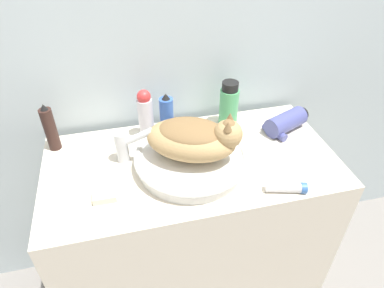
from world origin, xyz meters
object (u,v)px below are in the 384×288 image
at_px(faucet, 125,144).
at_px(lotion_bottle_white, 145,114).
at_px(mouthwash_bottle, 229,105).
at_px(soap_bar, 105,196).
at_px(cat, 194,137).
at_px(hairspray_can_black, 50,128).
at_px(cream_tube, 287,188).
at_px(spray_bottle_trigger, 167,115).
at_px(hair_dryer, 286,122).

height_order(faucet, lotion_bottle_white, lotion_bottle_white).
bearing_deg(mouthwash_bottle, soap_bar, -148.68).
distance_m(cat, hairspray_can_black, 0.53).
height_order(cat, cream_tube, cat).
bearing_deg(mouthwash_bottle, faucet, -162.07).
height_order(cat, mouthwash_bottle, cat).
xyz_separation_m(lotion_bottle_white, soap_bar, (-0.17, -0.31, -0.09)).
distance_m(spray_bottle_trigger, soap_bar, 0.40).
xyz_separation_m(spray_bottle_trigger, cream_tube, (0.31, -0.41, -0.06)).
xyz_separation_m(hair_dryer, soap_bar, (-0.71, -0.21, -0.02)).
height_order(faucet, hair_dryer, faucet).
bearing_deg(spray_bottle_trigger, cream_tube, -52.87).
bearing_deg(soap_bar, cat, 15.77).
xyz_separation_m(mouthwash_bottle, lotion_bottle_white, (-0.33, 0.00, 0.01)).
height_order(spray_bottle_trigger, soap_bar, spray_bottle_trigger).
relative_size(faucet, soap_bar, 2.02).
height_order(mouthwash_bottle, soap_bar, mouthwash_bottle).
bearing_deg(soap_bar, hairspray_can_black, 118.67).
relative_size(mouthwash_bottle, cream_tube, 1.40).
height_order(cat, lotion_bottle_white, cat).
relative_size(cat, soap_bar, 4.86).
height_order(hairspray_can_black, spray_bottle_trigger, hairspray_can_black).
xyz_separation_m(spray_bottle_trigger, hair_dryer, (0.45, -0.10, -0.04)).
bearing_deg(hairspray_can_black, lotion_bottle_white, 0.00).
height_order(cream_tube, soap_bar, cream_tube).
height_order(mouthwash_bottle, cream_tube, mouthwash_bottle).
height_order(lotion_bottle_white, hair_dryer, lotion_bottle_white).
relative_size(cat, mouthwash_bottle, 1.87).
bearing_deg(cream_tube, soap_bar, 169.67).
bearing_deg(soap_bar, faucet, 63.60).
distance_m(hair_dryer, soap_bar, 0.74).
distance_m(cat, faucet, 0.24).
relative_size(hair_dryer, soap_bar, 2.76).
bearing_deg(lotion_bottle_white, faucet, -123.64).
bearing_deg(hairspray_can_black, cat, -24.68).
bearing_deg(soap_bar, hair_dryer, 16.48).
bearing_deg(hair_dryer, cream_tube, -137.51).
relative_size(hairspray_can_black, lotion_bottle_white, 0.96).
height_order(lotion_bottle_white, cream_tube, lotion_bottle_white).
distance_m(hairspray_can_black, hair_dryer, 0.88).
bearing_deg(hair_dryer, faucet, 160.75).
bearing_deg(lotion_bottle_white, cat, -58.50).
bearing_deg(cream_tube, spray_bottle_trigger, 127.13).
relative_size(hairspray_can_black, spray_bottle_trigger, 1.09).
distance_m(cat, soap_bar, 0.34).
bearing_deg(hairspray_can_black, soap_bar, -61.33).
bearing_deg(faucet, mouthwash_bottle, 38.42).
height_order(faucet, cream_tube, faucet).
bearing_deg(cat, mouthwash_bottle, 73.83).
bearing_deg(hair_dryer, hairspray_can_black, 150.90).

